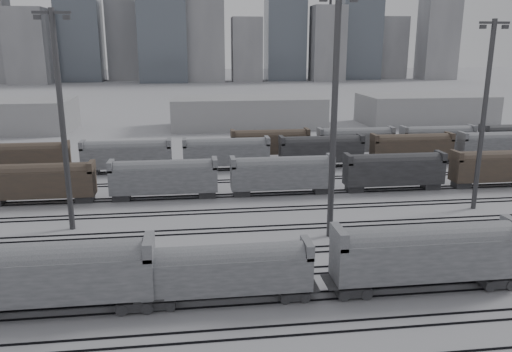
{
  "coord_description": "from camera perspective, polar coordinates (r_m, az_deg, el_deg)",
  "views": [
    {
      "loc": [
        -4.88,
        -37.22,
        21.06
      ],
      "look_at": [
        3.58,
        27.69,
        4.0
      ],
      "focal_mm": 35.0,
      "sensor_mm": 36.0,
      "label": 1
    }
  ],
  "objects": [
    {
      "name": "ground",
      "position": [
        43.04,
        0.04,
        -14.69
      ],
      "size": [
        900.0,
        900.0,
        0.0
      ],
      "primitive_type": "plane",
      "color": "#A6A6AA",
      "rests_on": "ground"
    },
    {
      "name": "tracks",
      "position": [
        58.8,
        -2.19,
        -6.31
      ],
      "size": [
        220.0,
        71.5,
        0.16
      ],
      "color": "black",
      "rests_on": "ground"
    },
    {
      "name": "hopper_car_a",
      "position": [
        43.58,
        -22.67,
        -10.09
      ],
      "size": [
        16.68,
        3.31,
        5.97
      ],
      "color": "black",
      "rests_on": "ground"
    },
    {
      "name": "hopper_car_b",
      "position": [
        42.29,
        -3.28,
        -10.5
      ],
      "size": [
        14.17,
        2.82,
        5.07
      ],
      "color": "black",
      "rests_on": "ground"
    },
    {
      "name": "hopper_car_c",
      "position": [
        46.52,
        18.95,
        -8.13
      ],
      "size": [
        16.78,
        3.33,
        6.0
      ],
      "color": "black",
      "rests_on": "ground"
    },
    {
      "name": "light_mast_b",
      "position": [
        60.47,
        -21.32,
        6.24
      ],
      "size": [
        4.01,
        0.64,
        25.07
      ],
      "color": "#3B3B3E",
      "rests_on": "ground"
    },
    {
      "name": "light_mast_c",
      "position": [
        54.67,
        8.94,
        7.23
      ],
      "size": [
        4.29,
        0.69,
        26.78
      ],
      "color": "#3B3B3E",
      "rests_on": "ground"
    },
    {
      "name": "light_mast_d",
      "position": [
        70.45,
        24.63,
        6.65
      ],
      "size": [
        3.89,
        0.62,
        24.34
      ],
      "color": "#3B3B3E",
      "rests_on": "ground"
    },
    {
      "name": "bg_string_near",
      "position": [
        72.73,
        3.02,
        0.05
      ],
      "size": [
        151.0,
        3.0,
        5.6
      ],
      "color": "gray",
      "rests_on": "ground"
    },
    {
      "name": "bg_string_mid",
      "position": [
        90.1,
        7.46,
        2.79
      ],
      "size": [
        151.0,
        3.0,
        5.6
      ],
      "color": "black",
      "rests_on": "ground"
    },
    {
      "name": "bg_string_far",
      "position": [
        103.21,
        15.78,
        3.87
      ],
      "size": [
        66.0,
        3.0,
        5.6
      ],
      "color": "#4A3C2F",
      "rests_on": "ground"
    },
    {
      "name": "warehouse_mid",
      "position": [
        134.14,
        -1.0,
        7.3
      ],
      "size": [
        40.0,
        18.0,
        8.0
      ],
      "primitive_type": "cube",
      "color": "#A4A4A7",
      "rests_on": "ground"
    },
    {
      "name": "warehouse_right",
      "position": [
        148.26,
        18.74,
        7.24
      ],
      "size": [
        35.0,
        18.0,
        8.0
      ],
      "primitive_type": "cube",
      "color": "#A4A4A7",
      "rests_on": "ground"
    },
    {
      "name": "skyline",
      "position": [
        317.9,
        -4.79,
        17.03
      ],
      "size": [
        316.0,
        22.4,
        95.0
      ],
      "color": "#9C9C9F",
      "rests_on": "ground"
    }
  ]
}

